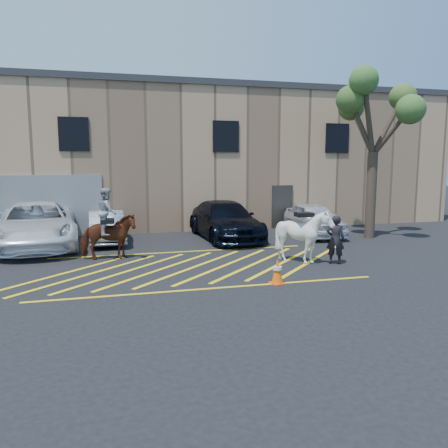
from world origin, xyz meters
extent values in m
plane|color=black|center=(0.00, 0.00, 0.00)|extent=(90.00, 90.00, 0.00)
imported|color=white|center=(-5.40, 4.57, 0.89)|extent=(3.59, 6.69, 1.78)
imported|color=#939AA0|center=(-2.72, 5.07, 0.67)|extent=(1.56, 4.09, 1.33)
imported|color=black|center=(2.36, 4.73, 0.82)|extent=(2.58, 5.74, 1.63)
imported|color=white|center=(6.56, 4.50, 0.75)|extent=(2.11, 4.54, 1.50)
imported|color=black|center=(4.64, -1.00, 0.82)|extent=(0.71, 0.64, 1.63)
cube|color=tan|center=(0.00, 12.00, 3.50)|extent=(32.00, 10.00, 7.00)
cube|color=#2D2D30|center=(0.00, 12.00, 7.15)|extent=(32.20, 10.20, 0.30)
cube|color=black|center=(-4.00, 6.96, 4.60)|extent=(1.30, 0.08, 1.50)
cube|color=black|center=(3.00, 6.96, 4.60)|extent=(1.30, 0.08, 1.50)
cube|color=black|center=(9.00, 6.96, 4.60)|extent=(1.30, 0.08, 1.50)
cube|color=#38332D|center=(6.00, 6.96, 1.10)|extent=(1.10, 0.08, 2.20)
cube|color=yellow|center=(-4.20, -0.30, 0.01)|extent=(4.20, 4.20, 0.01)
cube|color=yellow|center=(-3.15, -0.30, 0.01)|extent=(4.20, 4.20, 0.01)
cube|color=yellow|center=(-2.10, -0.30, 0.01)|extent=(4.20, 4.20, 0.01)
cube|color=yellow|center=(-1.05, -0.30, 0.01)|extent=(4.20, 4.20, 0.01)
cube|color=yellow|center=(0.00, -0.30, 0.01)|extent=(4.20, 4.20, 0.01)
cube|color=yellow|center=(1.05, -0.30, 0.01)|extent=(4.20, 4.20, 0.01)
cube|color=yellow|center=(2.10, -0.30, 0.01)|extent=(4.20, 4.20, 0.01)
cube|color=yellow|center=(3.15, -0.30, 0.01)|extent=(4.20, 4.20, 0.01)
cube|color=yellow|center=(4.20, -0.30, 0.01)|extent=(4.20, 4.20, 0.01)
cube|color=yellow|center=(0.00, 2.20, 0.01)|extent=(9.50, 0.12, 0.01)
cube|color=yellow|center=(0.00, -2.80, 0.01)|extent=(9.50, 0.12, 0.01)
imported|color=maroon|center=(-2.66, 1.58, 0.80)|extent=(1.92, 0.93, 1.60)
imported|color=#8F9299|center=(-2.66, 1.58, 1.68)|extent=(0.64, 0.81, 1.63)
cube|color=black|center=(-2.66, 1.58, 1.35)|extent=(0.48, 0.58, 0.14)
imported|color=silver|center=(3.67, -0.60, 0.92)|extent=(1.55, 1.73, 1.84)
cube|color=black|center=(3.67, -0.60, 1.64)|extent=(0.58, 0.48, 0.14)
cube|color=#FF540A|center=(1.88, -2.78, 0.01)|extent=(0.45, 0.45, 0.03)
cone|color=#FF630A|center=(1.88, -2.78, 0.38)|extent=(0.32, 0.32, 0.70)
cylinder|color=silver|center=(1.88, -2.78, 0.44)|extent=(0.25, 0.25, 0.10)
cylinder|color=#4A3A2C|center=(8.69, 3.24, 1.90)|extent=(0.44, 0.44, 3.80)
cylinder|color=#49352C|center=(9.48, 3.38, 4.97)|extent=(1.76, 0.51, 2.68)
cylinder|color=#463C2A|center=(8.62, 4.10, 4.80)|extent=(0.33, 1.88, 2.34)
cylinder|color=#483C2C|center=(8.08, 3.24, 4.85)|extent=(1.40, 0.20, 2.39)
cylinder|color=#45362A|center=(9.03, 2.51, 4.59)|extent=(0.78, 1.62, 1.96)
cylinder|color=#433629|center=(8.22, 2.97, 5.20)|extent=(1.16, 0.77, 3.11)
sphere|color=#567331|center=(10.26, 3.51, 6.24)|extent=(1.20, 1.20, 1.20)
sphere|color=#4D6A2D|center=(8.54, 4.96, 5.91)|extent=(1.20, 1.20, 1.20)
sphere|color=#49642B|center=(7.47, 3.24, 6.00)|extent=(1.20, 1.20, 1.20)
sphere|color=#4B7432|center=(9.37, 1.78, 5.48)|extent=(1.20, 1.20, 1.20)
sphere|color=#4E7331|center=(7.75, 2.69, 6.71)|extent=(1.20, 1.20, 1.20)
camera|label=1|loc=(-2.57, -13.83, 3.35)|focal=35.00mm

